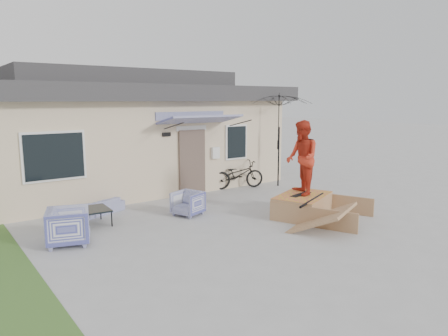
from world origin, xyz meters
TOP-DOWN VIEW (x-y plane):
  - ground at (0.00, 0.00)m, footprint 90.00×90.00m
  - house at (0.00, 7.99)m, footprint 10.80×8.49m
  - loveseat at (-2.22, 4.03)m, footprint 1.40×0.83m
  - armchair_left at (-3.61, 2.08)m, footprint 1.02×1.05m
  - armchair_right at (-0.39, 2.49)m, footprint 0.85×0.87m
  - coffee_table at (-2.78, 3.11)m, footprint 0.89×0.89m
  - bicycle at (2.78, 4.32)m, footprint 1.95×1.17m
  - patio_umbrella at (4.19, 3.81)m, footprint 2.73×2.62m
  - skate_ramp at (2.04, 0.65)m, footprint 2.37×2.67m
  - skateboard at (2.02, 0.70)m, footprint 0.81×0.35m
  - skater at (2.02, 0.70)m, footprint 1.10×1.19m

SIDE VIEW (x-z plane):
  - ground at x=0.00m, z-range 0.00..0.00m
  - coffee_table at x=-2.78m, z-range 0.00..0.41m
  - loveseat at x=-2.22m, z-range 0.00..0.52m
  - skate_ramp at x=2.04m, z-range 0.00..0.55m
  - armchair_right at x=-0.39m, z-range 0.00..0.71m
  - armchair_left at x=-3.61m, z-range 0.00..0.87m
  - skateboard at x=2.02m, z-range 0.55..0.60m
  - bicycle at x=2.78m, z-range 0.00..1.18m
  - skater at x=2.02m, z-range 0.60..2.56m
  - patio_umbrella at x=4.19m, z-range 0.65..2.85m
  - house at x=0.00m, z-range -0.11..3.99m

